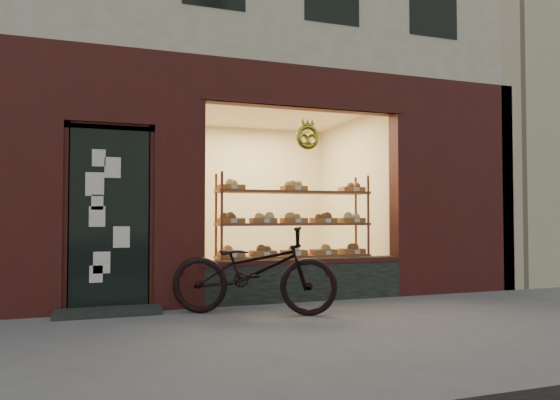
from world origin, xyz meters
name	(u,v)px	position (x,y,z in m)	size (l,w,h in m)	color
ground	(344,342)	(0.00, 0.00, 0.00)	(90.00, 90.00, 0.00)	#545459
display_shelf	(294,235)	(0.45, 2.55, 0.84)	(2.20, 0.45, 1.70)	brown
bicycle	(254,270)	(-0.44, 1.45, 0.50)	(0.66, 1.89, 1.00)	black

